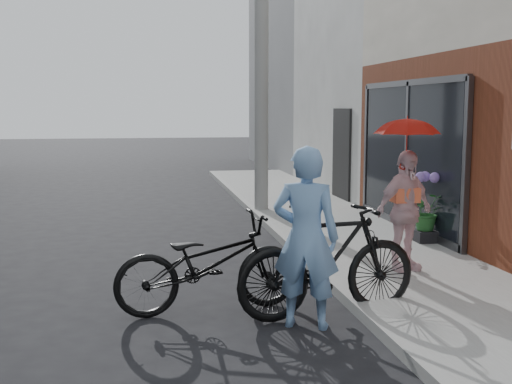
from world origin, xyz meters
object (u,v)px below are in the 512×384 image
object	(u,v)px
kimono_woman	(405,211)
planter	(426,236)
utility_pole	(261,40)
bike_left	(209,263)
bike_right	(329,260)
officer	(306,238)

from	to	relation	value
kimono_woman	planter	distance (m)	2.02
planter	utility_pole	bearing A→B (deg)	117.62
bike_left	utility_pole	bearing A→B (deg)	-23.12
bike_right	officer	bearing A→B (deg)	121.34
officer	bike_right	xyz separation A→B (m)	(0.32, 0.27, -0.30)
officer	bike_left	bearing A→B (deg)	-13.11
kimono_woman	utility_pole	bearing A→B (deg)	76.18
bike_right	kimono_woman	distance (m)	1.85
utility_pole	officer	bearing A→B (deg)	-96.93
officer	bike_right	size ratio (longest dim) A/B	0.90
bike_right	kimono_woman	size ratio (longest dim) A/B	1.31
bike_left	officer	bearing A→B (deg)	-133.14
bike_right	kimono_woman	bearing A→B (deg)	-56.75
bike_left	kimono_woman	distance (m)	2.72
bike_right	kimono_woman	world-z (taller)	kimono_woman
officer	kimono_woman	size ratio (longest dim) A/B	1.19
utility_pole	officer	distance (m)	7.25
utility_pole	bike_left	size ratio (longest dim) A/B	3.49
kimono_woman	officer	bearing A→B (deg)	-161.16
utility_pole	bike_right	bearing A→B (deg)	-94.43
planter	officer	bearing A→B (deg)	-131.36
officer	bike_left	xyz separation A→B (m)	(-0.89, 0.64, -0.38)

